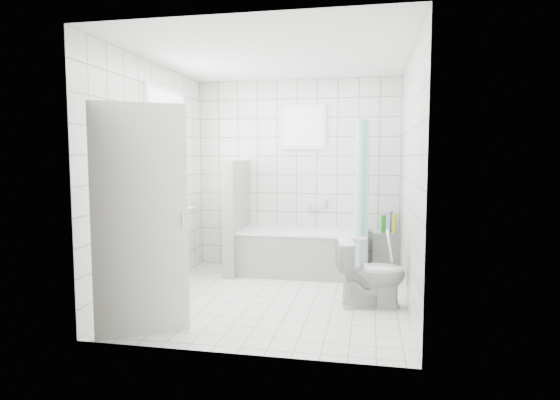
# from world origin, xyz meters

# --- Properties ---
(ground) EXTENTS (3.00, 3.00, 0.00)m
(ground) POSITION_xyz_m (0.00, 0.00, 0.00)
(ground) COLOR white
(ground) RESTS_ON ground
(ceiling) EXTENTS (3.00, 3.00, 0.00)m
(ceiling) POSITION_xyz_m (0.00, 0.00, 2.60)
(ceiling) COLOR white
(ceiling) RESTS_ON ground
(wall_back) EXTENTS (2.80, 0.02, 2.60)m
(wall_back) POSITION_xyz_m (0.00, 1.50, 1.30)
(wall_back) COLOR white
(wall_back) RESTS_ON ground
(wall_front) EXTENTS (2.80, 0.02, 2.60)m
(wall_front) POSITION_xyz_m (0.00, -1.50, 1.30)
(wall_front) COLOR white
(wall_front) RESTS_ON ground
(wall_left) EXTENTS (0.02, 3.00, 2.60)m
(wall_left) POSITION_xyz_m (-1.40, 0.00, 1.30)
(wall_left) COLOR white
(wall_left) RESTS_ON ground
(wall_right) EXTENTS (0.02, 3.00, 2.60)m
(wall_right) POSITION_xyz_m (1.40, 0.00, 1.30)
(wall_right) COLOR white
(wall_right) RESTS_ON ground
(window_left) EXTENTS (0.01, 0.90, 1.40)m
(window_left) POSITION_xyz_m (-1.35, 0.30, 1.60)
(window_left) COLOR white
(window_left) RESTS_ON wall_left
(window_back) EXTENTS (0.50, 0.01, 0.50)m
(window_back) POSITION_xyz_m (0.10, 1.46, 1.95)
(window_back) COLOR white
(window_back) RESTS_ON wall_back
(window_sill) EXTENTS (0.18, 1.02, 0.08)m
(window_sill) POSITION_xyz_m (-1.31, 0.30, 0.86)
(window_sill) COLOR white
(window_sill) RESTS_ON wall_left
(door) EXTENTS (0.70, 0.46, 2.00)m
(door) POSITION_xyz_m (-0.91, -1.27, 1.00)
(door) COLOR silver
(door) RESTS_ON ground
(bathtub) EXTENTS (1.65, 0.77, 0.58)m
(bathtub) POSITION_xyz_m (0.15, 1.12, 0.29)
(bathtub) COLOR white
(bathtub) RESTS_ON ground
(partition_wall) EXTENTS (0.15, 0.85, 1.50)m
(partition_wall) POSITION_xyz_m (-0.74, 1.07, 0.75)
(partition_wall) COLOR white
(partition_wall) RESTS_ON ground
(tiled_ledge) EXTENTS (0.40, 0.24, 0.55)m
(tiled_ledge) POSITION_xyz_m (1.26, 1.38, 0.28)
(tiled_ledge) COLOR white
(tiled_ledge) RESTS_ON ground
(toilet) EXTENTS (0.76, 0.53, 0.71)m
(toilet) POSITION_xyz_m (1.03, -0.10, 0.36)
(toilet) COLOR silver
(toilet) RESTS_ON ground
(curtain_rod) EXTENTS (0.02, 0.80, 0.02)m
(curtain_rod) POSITION_xyz_m (0.91, 1.10, 2.00)
(curtain_rod) COLOR silver
(curtain_rod) RESTS_ON wall_back
(shower_curtain) EXTENTS (0.14, 0.48, 1.78)m
(shower_curtain) POSITION_xyz_m (0.91, 0.97, 1.10)
(shower_curtain) COLOR #41BFBA
(shower_curtain) RESTS_ON curtain_rod
(tub_faucet) EXTENTS (0.18, 0.06, 0.06)m
(tub_faucet) POSITION_xyz_m (0.25, 1.46, 0.85)
(tub_faucet) COLOR silver
(tub_faucet) RESTS_ON wall_back
(sill_bottles) EXTENTS (0.20, 0.68, 0.31)m
(sill_bottles) POSITION_xyz_m (-1.30, 0.24, 1.03)
(sill_bottles) COLOR white
(sill_bottles) RESTS_ON window_sill
(ledge_bottles) EXTENTS (0.20, 0.16, 0.27)m
(ledge_bottles) POSITION_xyz_m (1.27, 1.34, 0.68)
(ledge_bottles) COLOR #1A9D1A
(ledge_bottles) RESTS_ON tiled_ledge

